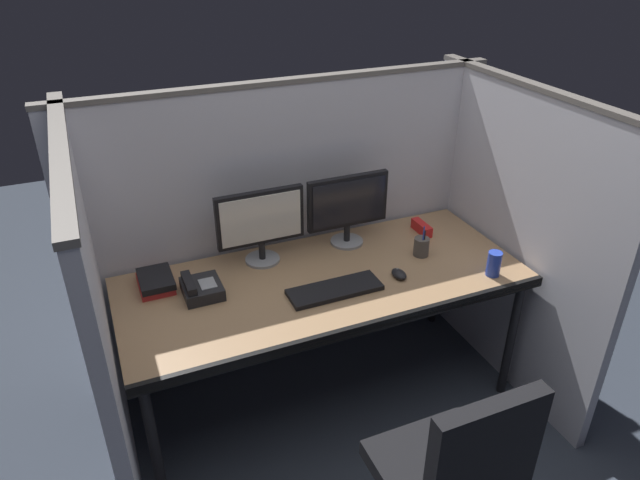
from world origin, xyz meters
TOP-DOWN VIEW (x-y plane):
  - ground_plane at (0.00, 0.00)m, footprint 8.00×8.00m
  - cubicle_partition_rear at (0.00, 0.74)m, footprint 2.21×0.06m
  - cubicle_partition_left at (-0.99, 0.20)m, footprint 0.06×1.41m
  - cubicle_partition_right at (0.99, 0.20)m, footprint 0.06×1.41m
  - desk at (0.00, 0.29)m, footprint 1.90×0.80m
  - monitor_left at (-0.22, 0.56)m, footprint 0.43×0.17m
  - monitor_right at (0.24, 0.57)m, footprint 0.43×0.17m
  - keyboard_main at (-0.00, 0.18)m, footprint 0.43×0.15m
  - computer_mouse at (0.33, 0.17)m, footprint 0.06×0.10m
  - soda_can at (0.75, 0.02)m, footprint 0.07×0.07m
  - book_stack at (-0.74, 0.53)m, footprint 0.15×0.22m
  - pen_cup at (0.53, 0.31)m, footprint 0.08×0.08m
  - desk_phone at (-0.56, 0.39)m, footprint 0.17×0.19m
  - red_stapler at (0.66, 0.51)m, footprint 0.04×0.15m

SIDE VIEW (x-z plane):
  - ground_plane at x=0.00m, z-range 0.00..0.00m
  - desk at x=0.00m, z-range 0.32..1.06m
  - keyboard_main at x=0.00m, z-range 0.74..0.76m
  - computer_mouse at x=0.33m, z-range 0.74..0.77m
  - red_stapler at x=0.66m, z-range 0.74..0.80m
  - book_stack at x=-0.74m, z-range 0.74..0.80m
  - desk_phone at x=-0.56m, z-range 0.73..0.82m
  - pen_cup at x=0.53m, z-range 0.70..0.87m
  - cubicle_partition_rear at x=0.00m, z-range 0.00..1.58m
  - cubicle_partition_left at x=-0.99m, z-range 0.00..1.58m
  - cubicle_partition_right at x=0.99m, z-range 0.00..1.58m
  - soda_can at x=0.75m, z-range 0.74..0.86m
  - monitor_left at x=-0.22m, z-range 0.77..1.14m
  - monitor_right at x=0.24m, z-range 0.77..1.14m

